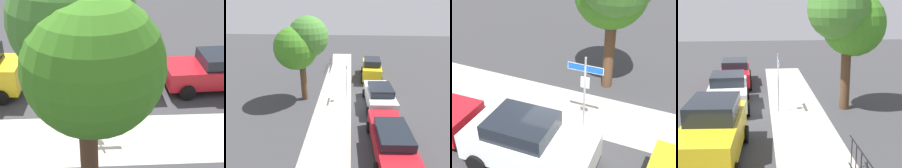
% 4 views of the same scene
% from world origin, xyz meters
% --- Properties ---
extents(ground_plane, '(60.00, 60.00, 0.00)m').
position_xyz_m(ground_plane, '(0.00, 0.00, 0.00)').
color(ground_plane, '#38383A').
extents(sidewalk_strip, '(24.00, 2.60, 0.00)m').
position_xyz_m(sidewalk_strip, '(2.00, 1.30, 0.00)').
color(sidewalk_strip, '#B4AA9C').
rests_on(sidewalk_strip, ground_plane).
extents(street_sign, '(1.26, 0.07, 2.81)m').
position_xyz_m(street_sign, '(0.40, 0.40, 1.88)').
color(street_sign, '#9EA0A5').
rests_on(street_sign, ground_plane).
extents(shade_tree, '(3.40, 3.81, 6.26)m').
position_xyz_m(shade_tree, '(0.25, 3.66, 4.39)').
color(shade_tree, '#4E3623').
rests_on(shade_tree, ground_plane).
extents(car_red, '(4.57, 2.15, 1.57)m').
position_xyz_m(car_red, '(-5.10, -2.00, 0.81)').
color(car_red, '#B01720').
rests_on(car_red, ground_plane).
extents(car_white, '(4.10, 2.19, 1.68)m').
position_xyz_m(car_white, '(-0.45, -2.03, 0.86)').
color(car_white, white).
rests_on(car_white, ground_plane).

